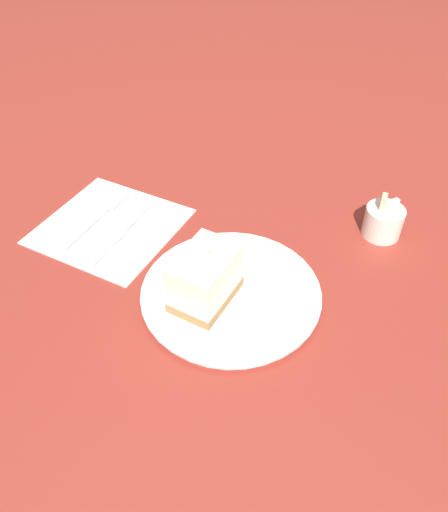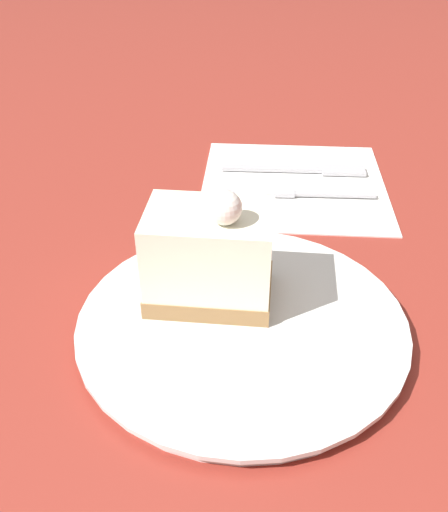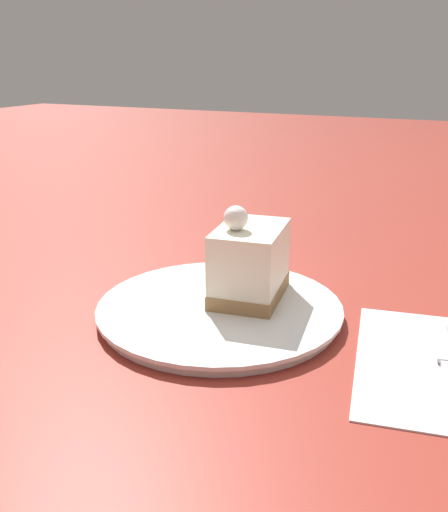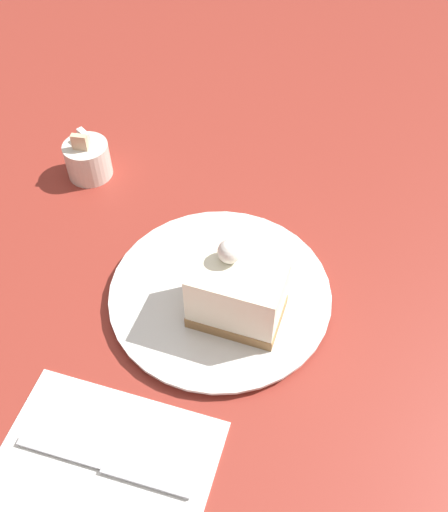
% 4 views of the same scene
% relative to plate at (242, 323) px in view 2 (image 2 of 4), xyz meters
% --- Properties ---
extents(ground_plane, '(4.00, 4.00, 0.00)m').
position_rel_plate_xyz_m(ground_plane, '(0.01, -0.02, -0.01)').
color(ground_plane, maroon).
extents(plate, '(0.25, 0.25, 0.01)m').
position_rel_plate_xyz_m(plate, '(0.00, 0.00, 0.00)').
color(plate, silver).
rests_on(plate, ground_plane).
extents(cake_slice, '(0.08, 0.10, 0.10)m').
position_rel_plate_xyz_m(cake_slice, '(-0.02, -0.03, 0.04)').
color(cake_slice, '#9E7547').
rests_on(cake_slice, plate).
extents(napkin, '(0.24, 0.23, 0.00)m').
position_rel_plate_xyz_m(napkin, '(-0.25, 0.01, -0.01)').
color(napkin, white).
rests_on(napkin, ground_plane).
extents(fork, '(0.04, 0.17, 0.00)m').
position_rel_plate_xyz_m(fork, '(-0.28, 0.02, -0.00)').
color(fork, '#B2B2B7').
rests_on(fork, napkin).
extents(knife, '(0.04, 0.17, 0.00)m').
position_rel_plate_xyz_m(knife, '(-0.22, -0.00, -0.00)').
color(knife, '#B2B2B7').
rests_on(knife, napkin).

